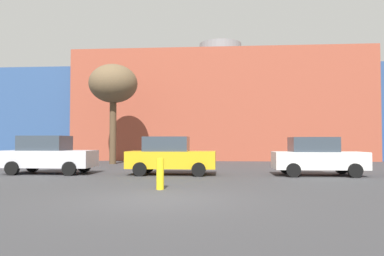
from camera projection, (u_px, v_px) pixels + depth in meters
name	position (u px, v px, depth m)	size (l,w,h in m)	color
ground_plane	(161.00, 199.00, 9.67)	(200.00, 200.00, 0.00)	#38383A
building_backdrop	(221.00, 112.00, 35.01)	(37.72, 13.77, 10.86)	#9E4733
parked_car_1	(49.00, 155.00, 17.21)	(4.11, 2.02, 1.78)	silver
parked_car_2	(170.00, 156.00, 16.77)	(4.00, 1.96, 1.73)	gold
parked_car_3	(317.00, 156.00, 16.26)	(3.94, 1.93, 1.71)	white
bare_tree_0	(113.00, 85.00, 24.85)	(3.27, 3.27, 6.75)	brown
bollard_yellow_0	(160.00, 174.00, 11.55)	(0.24, 0.24, 0.99)	yellow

